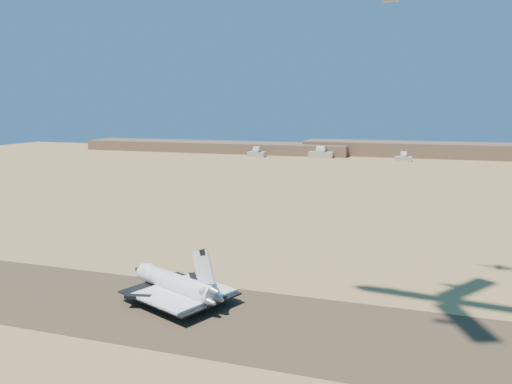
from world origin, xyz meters
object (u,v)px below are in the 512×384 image
(shuttle, at_px, (175,285))
(crew_c, at_px, (178,310))
(crew_b, at_px, (186,312))
(crew_a, at_px, (185,314))

(shuttle, relative_size, crew_c, 24.65)
(crew_b, distance_m, crew_c, 3.28)
(crew_c, bearing_deg, shuttle, -24.60)
(crew_a, height_order, crew_c, crew_a)
(crew_a, relative_size, crew_c, 1.04)
(crew_a, relative_size, crew_b, 1.03)
(shuttle, bearing_deg, crew_b, -24.54)
(crew_a, distance_m, crew_c, 4.54)
(crew_a, xyz_separation_m, crew_c, (-3.74, 2.56, -0.03))
(crew_b, height_order, crew_c, crew_b)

